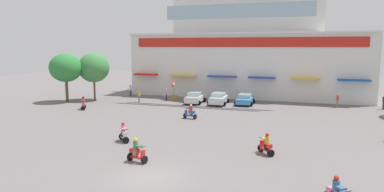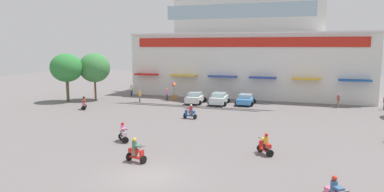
{
  "view_description": "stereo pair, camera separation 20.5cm",
  "coord_description": "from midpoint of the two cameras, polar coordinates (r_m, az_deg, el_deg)",
  "views": [
    {
      "loc": [
        8.19,
        -17.07,
        7.43
      ],
      "look_at": [
        -2.14,
        14.35,
        2.58
      ],
      "focal_mm": 31.83,
      "sensor_mm": 36.0,
      "label": 1
    },
    {
      "loc": [
        8.38,
        -17.0,
        7.43
      ],
      "look_at": [
        -2.14,
        14.35,
        2.58
      ],
      "focal_mm": 31.83,
      "sensor_mm": 36.0,
      "label": 2
    }
  ],
  "objects": [
    {
      "name": "pedestrian_4",
      "position": [
        44.95,
        23.44,
        -0.59
      ],
      "size": [
        0.4,
        0.4,
        1.73
      ],
      "color": "#7B675C",
      "rests_on": "ground"
    },
    {
      "name": "colonial_building",
      "position": [
        53.38,
        9.76,
        9.66
      ],
      "size": [
        34.28,
        15.55,
        20.44
      ],
      "color": "silver",
      "rests_on": "ground"
    },
    {
      "name": "scooter_rider_1",
      "position": [
        22.5,
        -9.13,
        -9.27
      ],
      "size": [
        1.42,
        0.81,
        1.61
      ],
      "color": "black",
      "rests_on": "ground"
    },
    {
      "name": "parked_car_2",
      "position": [
        44.09,
        9.09,
        -0.55
      ],
      "size": [
        2.44,
        3.99,
        1.36
      ],
      "color": "#3F89CC",
      "rests_on": "ground"
    },
    {
      "name": "pedestrian_0",
      "position": [
        47.11,
        -4.09,
        0.45
      ],
      "size": [
        0.38,
        0.38,
        1.69
      ],
      "color": "#2F2A44",
      "rests_on": "ground"
    },
    {
      "name": "parked_car_0",
      "position": [
        44.62,
        0.73,
        -0.27
      ],
      "size": [
        2.45,
        4.26,
        1.47
      ],
      "color": "white",
      "rests_on": "ground"
    },
    {
      "name": "plaza_tree_2",
      "position": [
        48.74,
        -15.92,
        4.58
      ],
      "size": [
        4.32,
        3.96,
        6.51
      ],
      "color": "brown",
      "rests_on": "ground"
    },
    {
      "name": "parked_car_1",
      "position": [
        43.88,
        4.7,
        -0.42
      ],
      "size": [
        2.56,
        4.4,
        1.5
      ],
      "color": "silver",
      "rests_on": "ground"
    },
    {
      "name": "scooter_rider_2",
      "position": [
        42.36,
        -17.52,
        -1.27
      ],
      "size": [
        1.22,
        1.54,
        1.53
      ],
      "color": "black",
      "rests_on": "ground"
    },
    {
      "name": "pedestrian_1",
      "position": [
        51.89,
        -10.03,
        1.06
      ],
      "size": [
        0.44,
        0.44,
        1.7
      ],
      "color": "#22344C",
      "rests_on": "ground"
    },
    {
      "name": "scooter_rider_4",
      "position": [
        27.38,
        -11.25,
        -6.19
      ],
      "size": [
        1.32,
        1.36,
        1.54
      ],
      "color": "black",
      "rests_on": "ground"
    },
    {
      "name": "plaza_tree_0",
      "position": [
        48.4,
        -20.18,
        4.45
      ],
      "size": [
        4.36,
        4.03,
        6.49
      ],
      "color": "brown",
      "rests_on": "ground"
    },
    {
      "name": "balloon_vendor_cart",
      "position": [
        46.86,
        -2.88,
        0.49
      ],
      "size": [
        1.07,
        0.94,
        2.55
      ],
      "color": "#966A40",
      "rests_on": "ground"
    },
    {
      "name": "scooter_rider_5",
      "position": [
        24.29,
        12.43,
        -8.1
      ],
      "size": [
        1.28,
        1.49,
        1.54
      ],
      "color": "black",
      "rests_on": "ground"
    },
    {
      "name": "scooter_rider_0",
      "position": [
        35.16,
        -0.13,
        -2.8
      ],
      "size": [
        1.44,
        0.83,
        1.53
      ],
      "color": "black",
      "rests_on": "ground"
    },
    {
      "name": "ground_plane",
      "position": [
        32.03,
        3.06,
        -5.09
      ],
      "size": [
        128.0,
        128.0,
        0.0
      ],
      "primitive_type": "plane",
      "color": "slate"
    },
    {
      "name": "pedestrian_3",
      "position": [
        45.9,
        -8.64,
        0.13
      ],
      "size": [
        0.46,
        0.46,
        1.67
      ],
      "color": "gray",
      "rests_on": "ground"
    }
  ]
}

